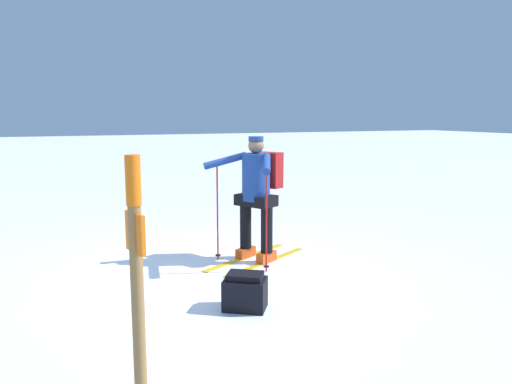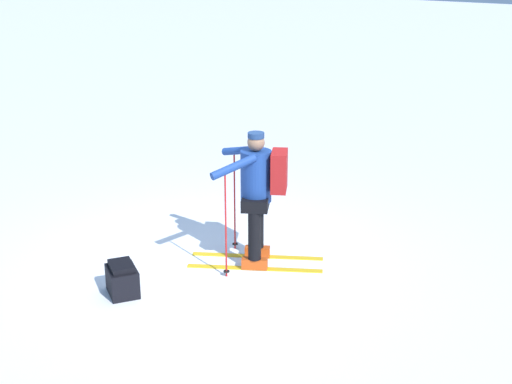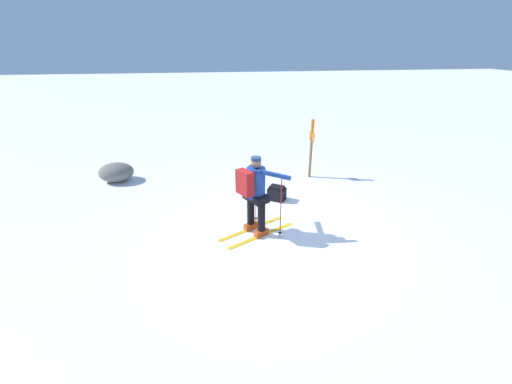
# 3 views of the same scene
# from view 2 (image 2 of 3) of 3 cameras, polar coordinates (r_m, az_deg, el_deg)

# --- Properties ---
(ground_plane) EXTENTS (80.00, 80.00, 0.00)m
(ground_plane) POSITION_cam_2_polar(r_m,az_deg,el_deg) (8.70, -3.51, -5.12)
(ground_plane) COLOR white
(skier) EXTENTS (1.60, 1.23, 1.60)m
(skier) POSITION_cam_2_polar(r_m,az_deg,el_deg) (8.16, 0.20, 0.25)
(skier) COLOR gold
(skier) RESTS_ON ground_plane
(dropped_backpack) EXTENTS (0.50, 0.47, 0.36)m
(dropped_backpack) POSITION_cam_2_polar(r_m,az_deg,el_deg) (7.86, -10.65, -6.88)
(dropped_backpack) COLOR black
(dropped_backpack) RESTS_ON ground_plane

